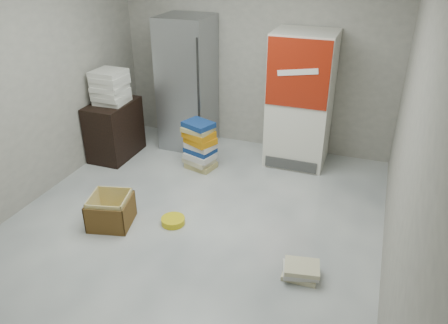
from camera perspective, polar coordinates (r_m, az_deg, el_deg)
name	(u,v)px	position (r m, az deg, el deg)	size (l,w,h in m)	color
ground	(185,234)	(4.77, -5.06, -9.31)	(5.00, 5.00, 0.00)	silver
room_shell	(177,69)	(3.97, -6.13, 11.99)	(4.04, 5.04, 2.82)	#A5A095
steel_fridge	(188,84)	(6.43, -4.77, 10.17)	(0.70, 0.72, 1.90)	#9EA1A6
coke_cooler	(300,100)	(5.96, 9.96, 8.01)	(0.80, 0.73, 1.80)	silver
wood_shelf	(115,130)	(6.41, -14.10, 4.14)	(0.50, 0.80, 0.80)	black
supply_box_stack	(110,87)	(6.19, -14.64, 9.46)	(0.43, 0.44, 0.45)	silver
phonebook_stack_main	(200,145)	(5.89, -3.19, 2.17)	(0.48, 0.43, 0.68)	tan
phonebook_stack_side	(301,271)	(4.25, 10.00, -13.79)	(0.38, 0.32, 0.15)	beige
cardboard_box	(111,212)	(4.98, -14.55, -6.38)	(0.53, 0.53, 0.36)	gold
bucket_lid	(173,221)	(4.92, -6.67, -7.64)	(0.26, 0.26, 0.07)	yellow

